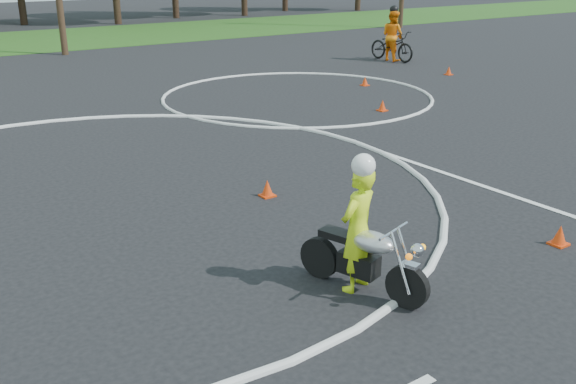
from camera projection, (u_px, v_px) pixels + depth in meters
ground at (166, 258)px, 8.86m from camera, size 120.00×120.00×0.00m
course_markings at (173, 157)px, 13.38m from camera, size 19.05×19.05×0.12m
primary_motorcycle at (365, 258)px, 7.81m from camera, size 0.74×1.76×0.95m
rider_primary_grp at (358, 225)px, 7.77m from camera, size 0.67×0.54×1.77m
rider_second_grp at (392, 41)px, 25.85m from camera, size 0.90×2.30×2.18m
traffic_cones at (301, 149)px, 13.45m from camera, size 21.39×11.21×0.30m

